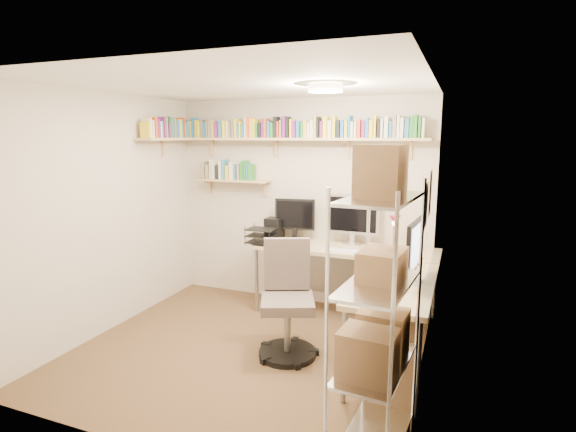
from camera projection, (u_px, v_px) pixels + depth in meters
The scene contains 6 objects.
ground at pixel (247, 350), 4.36m from camera, with size 3.20×3.20×0.00m, color #4F3A21.
room_shell at pixel (244, 192), 4.09m from camera, with size 3.24×3.04×2.52m.
wall_shelves at pixel (261, 139), 5.35m from camera, with size 3.12×1.09×0.80m.
corner_desk at pixel (343, 254), 4.83m from camera, with size 2.16×2.10×1.40m.
office_chair at pixel (287, 307), 4.24m from camera, with size 0.63×0.64×1.09m.
wire_rack at pixel (378, 296), 2.70m from camera, with size 0.45×0.81×2.00m.
Camera 1 is at (1.85, -3.64, 2.05)m, focal length 28.00 mm.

